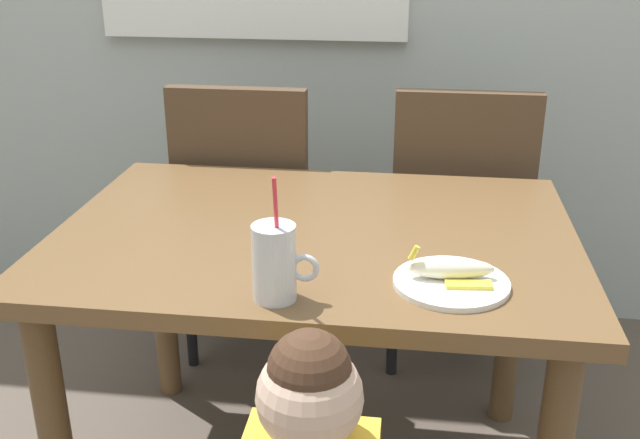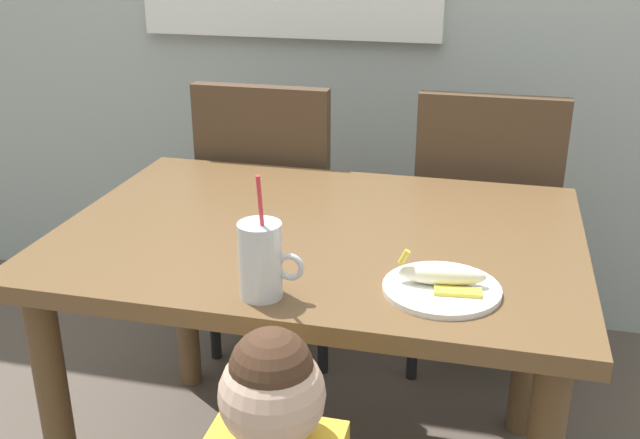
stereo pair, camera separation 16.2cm
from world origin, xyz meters
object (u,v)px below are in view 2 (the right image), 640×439
at_px(snack_plate, 442,289).
at_px(milk_cup, 261,264).
at_px(dining_chair_right, 484,220).
at_px(peeled_banana, 443,275).
at_px(dining_chair_left, 274,206).
at_px(dining_table, 319,272).

bearing_deg(snack_plate, milk_cup, -163.61).
xyz_separation_m(dining_chair_right, peeled_banana, (-0.06, -0.89, 0.23)).
bearing_deg(dining_chair_right, peeled_banana, 86.03).
bearing_deg(snack_plate, dining_chair_left, 125.17).
bearing_deg(snack_plate, dining_chair_right, 86.00).
bearing_deg(dining_table, dining_chair_right, 60.46).
relative_size(dining_chair_right, snack_plate, 4.17).
xyz_separation_m(dining_chair_left, peeled_banana, (0.61, -0.86, 0.23)).
distance_m(dining_chair_left, dining_chair_right, 0.67).
bearing_deg(peeled_banana, dining_chair_right, 86.03).
relative_size(dining_chair_left, milk_cup, 3.81).
bearing_deg(dining_chair_right, dining_chair_left, 3.15).
height_order(dining_chair_right, milk_cup, milk_cup).
relative_size(dining_chair_right, peeled_banana, 5.53).
bearing_deg(snack_plate, peeled_banana, 83.21).
xyz_separation_m(dining_table, milk_cup, (-0.03, -0.35, 0.18)).
xyz_separation_m(dining_chair_left, dining_chair_right, (0.67, 0.04, 0.00)).
height_order(dining_chair_left, snack_plate, dining_chair_left).
distance_m(dining_chair_right, milk_cup, 1.11).
distance_m(dining_table, snack_plate, 0.41).
height_order(dining_table, milk_cup, milk_cup).
xyz_separation_m(dining_chair_left, milk_cup, (0.28, -0.96, 0.27)).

